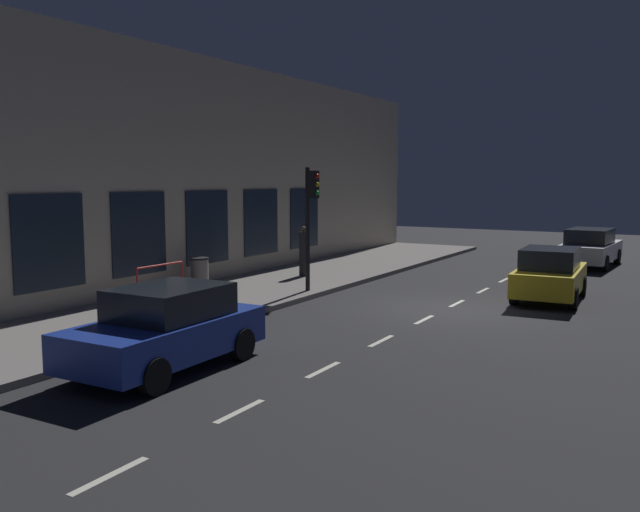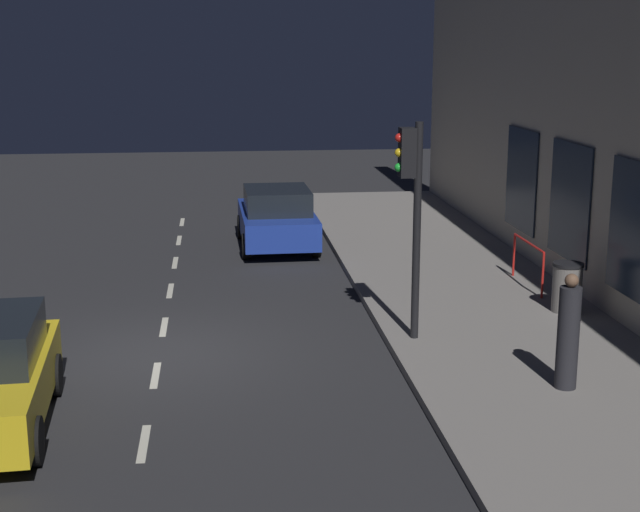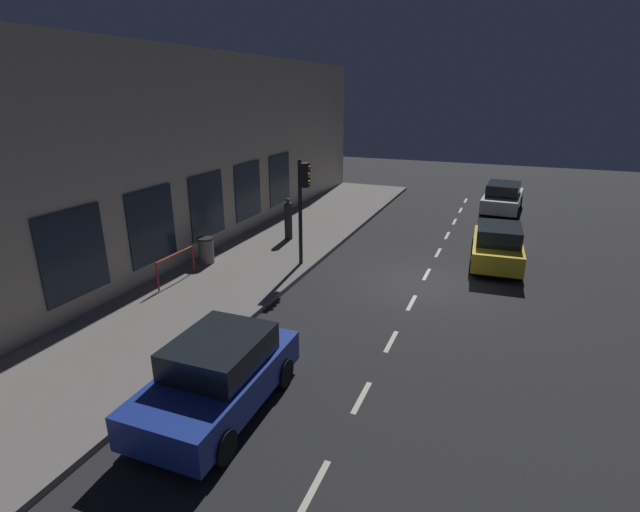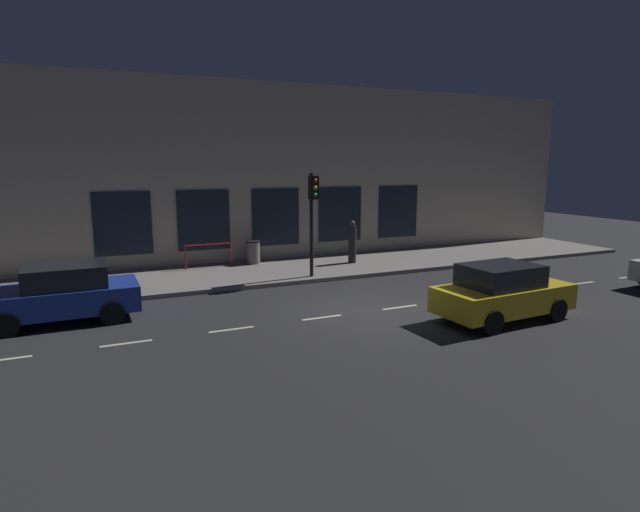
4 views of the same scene
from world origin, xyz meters
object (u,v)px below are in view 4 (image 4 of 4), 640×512
Objects in this scene: trash_bin at (253,252)px; parked_car_0 at (502,292)px; pedestrian_0 at (352,243)px; traffic_light at (313,206)px; parked_car_2 at (62,293)px.

parked_car_0 is at bearing -157.47° from trash_bin.
parked_car_0 is 2.23× the size of pedestrian_0.
trash_bin is (3.40, 1.27, -2.15)m from traffic_light.
traffic_light reaches higher than parked_car_2.
trash_bin is (5.17, -6.97, -0.15)m from parked_car_2.
traffic_light is at bearing -159.82° from parked_car_0.
parked_car_2 is at bearing 102.14° from traffic_light.
trash_bin is (9.99, 4.14, -0.15)m from parked_car_0.
parked_car_0 is 12.11m from parked_car_2.
trash_bin is (1.52, 3.89, -0.35)m from pedestrian_0.
parked_car_2 is 4.17× the size of trash_bin.
traffic_light is 7.46m from parked_car_0.
pedestrian_0 is at bearing 178.28° from parked_car_0.
parked_car_0 is 4.13× the size of trash_bin.
pedestrian_0 is 1.85× the size of trash_bin.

